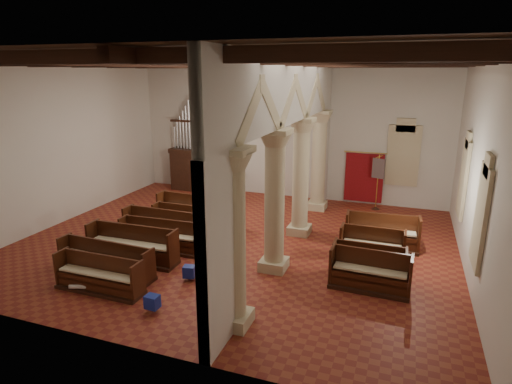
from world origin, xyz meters
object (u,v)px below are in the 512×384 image
(nave_pew_0, at_px, (100,280))
(aisle_pew_0, at_px, (370,277))
(processional_banner, at_px, (377,191))
(pipe_organ, at_px, (192,162))
(lectern, at_px, (237,184))

(nave_pew_0, xyz_separation_m, aisle_pew_0, (6.60, 2.45, 0.04))
(processional_banner, relative_size, nave_pew_0, 0.95)
(pipe_organ, height_order, nave_pew_0, pipe_organ)
(nave_pew_0, relative_size, aisle_pew_0, 1.17)
(pipe_organ, bearing_deg, lectern, -1.56)
(lectern, xyz_separation_m, nave_pew_0, (0.07, -9.69, -0.19))
(nave_pew_0, bearing_deg, lectern, 90.53)
(lectern, distance_m, aisle_pew_0, 9.85)
(processional_banner, relative_size, aisle_pew_0, 1.11)
(lectern, relative_size, aisle_pew_0, 0.59)
(processional_banner, distance_m, nave_pew_0, 11.39)
(nave_pew_0, bearing_deg, processional_banner, 57.15)
(nave_pew_0, height_order, aisle_pew_0, aisle_pew_0)
(pipe_organ, xyz_separation_m, nave_pew_0, (2.42, -9.76, -1.05))
(aisle_pew_0, bearing_deg, nave_pew_0, -157.60)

